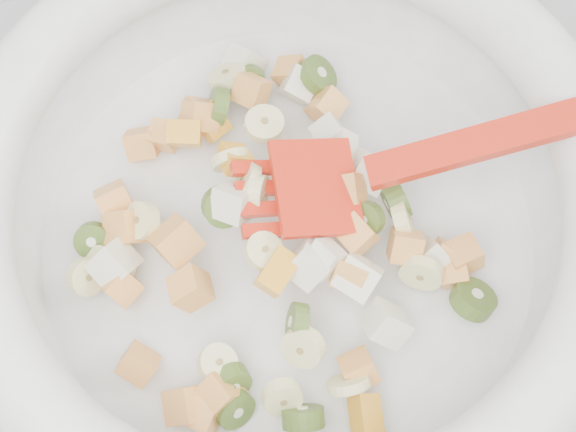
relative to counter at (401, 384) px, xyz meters
name	(u,v)px	position (x,y,z in m)	size (l,w,h in m)	color
counter	(401,384)	(0.00, 0.00, 0.00)	(2.00, 0.60, 0.90)	gray
mixing_bowl	(288,207)	(-0.13, 0.03, 0.51)	(0.45, 0.40, 0.13)	white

